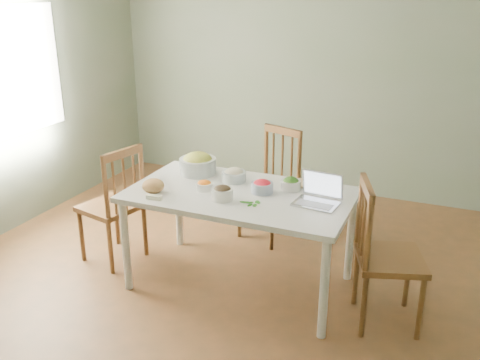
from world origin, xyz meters
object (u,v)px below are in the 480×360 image
at_px(chair_far, 268,186).
at_px(chair_left, 111,204).
at_px(bread_boule, 153,186).
at_px(chair_right, 390,255).
at_px(dining_table, 240,239).
at_px(bowl_squash, 198,163).
at_px(laptop, 316,191).

xyz_separation_m(chair_far, chair_left, (-1.09, -0.92, -0.00)).
relative_size(chair_far, bread_boule, 6.19).
bearing_deg(chair_right, chair_far, 34.30).
bearing_deg(chair_left, chair_far, 143.12).
xyz_separation_m(dining_table, bread_boule, (-0.60, -0.26, 0.45)).
distance_m(chair_left, chair_right, 2.32).
bearing_deg(bowl_squash, bread_boule, -102.00).
xyz_separation_m(chair_far, bowl_squash, (-0.40, -0.62, 0.36)).
bearing_deg(chair_far, chair_right, -18.00).
relative_size(dining_table, bread_boule, 10.05).
bearing_deg(chair_left, chair_right, 102.56).
relative_size(chair_left, laptop, 3.35).
xyz_separation_m(chair_right, bowl_squash, (-1.63, 0.31, 0.35)).
xyz_separation_m(chair_left, bread_boule, (0.58, -0.22, 0.33)).
relative_size(chair_far, laptop, 3.37).
bearing_deg(bowl_squash, chair_far, 57.38).
bearing_deg(dining_table, bread_boule, -156.59).
bearing_deg(bread_boule, dining_table, 23.41).
relative_size(dining_table, chair_right, 1.61).
height_order(chair_right, bowl_squash, chair_right).
bearing_deg(bread_boule, bowl_squash, 78.00).
xyz_separation_m(dining_table, bowl_squash, (-0.49, 0.26, 0.48)).
bearing_deg(dining_table, bowl_squash, 152.35).
distance_m(chair_right, laptop, 0.67).
xyz_separation_m(chair_far, chair_right, (1.23, -0.93, 0.00)).
xyz_separation_m(chair_right, bread_boule, (-1.74, -0.21, 0.32)).
bearing_deg(chair_far, bread_boule, -94.89).
relative_size(chair_far, chair_right, 0.99).
bearing_deg(chair_far, laptop, -33.40).
height_order(dining_table, bowl_squash, bowl_squash).
bearing_deg(laptop, chair_far, 132.87).
bearing_deg(chair_right, chair_left, 71.16).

